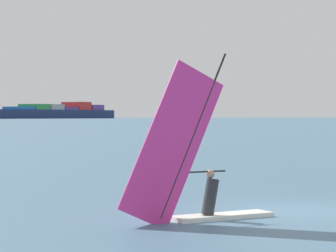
{
  "coord_description": "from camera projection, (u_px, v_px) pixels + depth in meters",
  "views": [
    {
      "loc": [
        -4.13,
        -20.78,
        2.64
      ],
      "look_at": [
        -3.3,
        4.91,
        2.29
      ],
      "focal_mm": 80.38,
      "sensor_mm": 36.0,
      "label": 1
    }
  ],
  "objects": [
    {
      "name": "cargo_ship",
      "position": [
        37.0,
        111.0,
        692.8
      ],
      "size": [
        134.19,
        158.86,
        30.9
      ],
      "rotation": [
        0.0,
        0.0,
        0.9
      ],
      "color": "navy",
      "rests_on": "ground_plane"
    },
    {
      "name": "ground_plane",
      "position": [
        292.0,
        210.0,
        20.93
      ],
      "size": [
        4000.0,
        4000.0,
        0.0
      ],
      "primitive_type": "plane",
      "color": "#476B84"
    },
    {
      "name": "windsurfer",
      "position": [
        198.0,
        180.0,
        18.9
      ],
      "size": [
        4.05,
        2.35,
        4.43
      ],
      "rotation": [
        0.0,
        0.0,
        0.48
      ],
      "color": "white",
      "rests_on": "ground_plane"
    }
  ]
}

